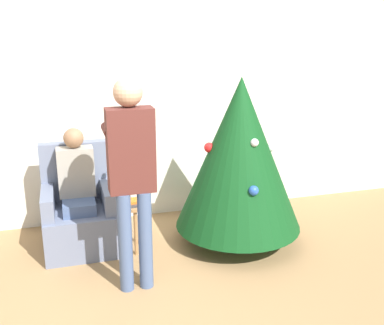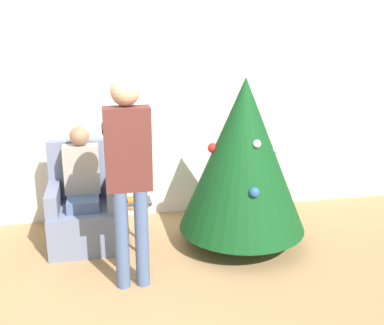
{
  "view_description": "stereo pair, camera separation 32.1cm",
  "coord_description": "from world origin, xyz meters",
  "px_view_note": "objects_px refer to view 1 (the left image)",
  "views": [
    {
      "loc": [
        -0.63,
        -2.88,
        2.17
      ],
      "look_at": [
        0.49,
        0.91,
        1.01
      ],
      "focal_mm": 42.0,
      "sensor_mm": 36.0,
      "label": 1
    },
    {
      "loc": [
        -0.31,
        -2.96,
        2.17
      ],
      "look_at": [
        0.49,
        0.91,
        1.01
      ],
      "focal_mm": 42.0,
      "sensor_mm": 36.0,
      "label": 2
    }
  ],
  "objects_px": {
    "armchair": "(79,214)",
    "person_standing": "(131,166)",
    "person_seated": "(77,185)",
    "christmas_tree": "(240,154)",
    "side_stool": "(133,214)"
  },
  "relations": [
    {
      "from": "person_seated",
      "to": "side_stool",
      "type": "relative_size",
      "value": 2.48
    },
    {
      "from": "person_seated",
      "to": "side_stool",
      "type": "xyz_separation_m",
      "value": [
        0.52,
        -0.22,
        -0.29
      ]
    },
    {
      "from": "person_seated",
      "to": "person_standing",
      "type": "bearing_deg",
      "value": -64.19
    },
    {
      "from": "armchair",
      "to": "person_standing",
      "type": "relative_size",
      "value": 0.58
    },
    {
      "from": "person_seated",
      "to": "christmas_tree",
      "type": "bearing_deg",
      "value": -11.58
    },
    {
      "from": "christmas_tree",
      "to": "person_standing",
      "type": "distance_m",
      "value": 1.32
    },
    {
      "from": "christmas_tree",
      "to": "side_stool",
      "type": "height_order",
      "value": "christmas_tree"
    },
    {
      "from": "person_standing",
      "to": "christmas_tree",
      "type": "bearing_deg",
      "value": 24.84
    },
    {
      "from": "christmas_tree",
      "to": "side_stool",
      "type": "bearing_deg",
      "value": 174.18
    },
    {
      "from": "person_standing",
      "to": "side_stool",
      "type": "xyz_separation_m",
      "value": [
        0.1,
        0.66,
        -0.7
      ]
    },
    {
      "from": "person_standing",
      "to": "side_stool",
      "type": "distance_m",
      "value": 0.97
    },
    {
      "from": "armchair",
      "to": "side_stool",
      "type": "distance_m",
      "value": 0.58
    },
    {
      "from": "christmas_tree",
      "to": "person_seated",
      "type": "xyz_separation_m",
      "value": [
        -1.61,
        0.33,
        -0.28
      ]
    },
    {
      "from": "christmas_tree",
      "to": "armchair",
      "type": "bearing_deg",
      "value": 167.21
    },
    {
      "from": "christmas_tree",
      "to": "person_standing",
      "type": "xyz_separation_m",
      "value": [
        -1.19,
        -0.55,
        0.13
      ]
    }
  ]
}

